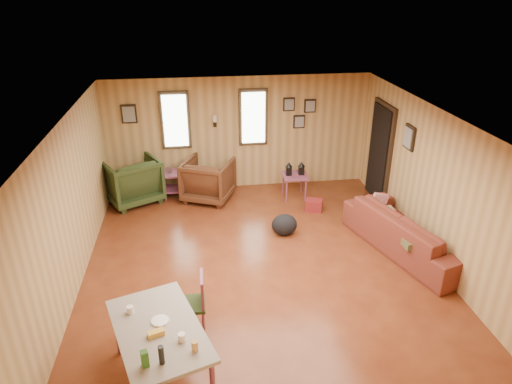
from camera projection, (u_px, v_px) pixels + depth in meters
room at (268, 186)px, 7.18m from camera, size 5.54×6.04×2.44m
sofa at (410, 225)px, 7.52m from camera, size 1.40×2.52×0.95m
recliner_brown at (208, 178)px, 9.32m from camera, size 1.19×1.16×0.95m
recliner_green at (132, 178)px, 9.20m from camera, size 1.32×1.29×1.03m
end_table at (176, 180)px, 9.47m from camera, size 0.53×0.48×0.67m
side_table at (295, 174)px, 9.35m from camera, size 0.51×0.51×0.79m
cooler at (314, 205)px, 8.99m from camera, size 0.38×0.33×0.23m
backpack at (284, 225)px, 8.10m from camera, size 0.51×0.42×0.40m
sofa_pillows at (397, 223)px, 7.56m from camera, size 0.38×1.52×0.32m
dining_table at (159, 334)px, 4.95m from camera, size 1.28×1.65×0.95m
dining_chair at (195, 300)px, 5.79m from camera, size 0.38×0.38×0.83m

